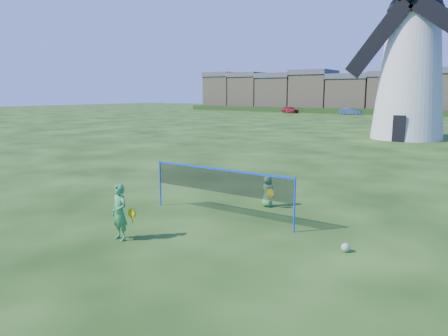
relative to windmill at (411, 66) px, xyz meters
name	(u,v)px	position (x,y,z in m)	size (l,w,h in m)	color
ground	(210,217)	(-0.24, -27.59, -6.00)	(220.00, 220.00, 0.00)	black
windmill	(411,66)	(0.00, 0.00, 0.00)	(12.05, 5.70, 17.03)	silver
badminton_net	(220,182)	(0.07, -27.45, -4.86)	(5.05, 0.05, 1.55)	blue
player_girl	(120,212)	(-0.94, -30.60, -5.25)	(0.72, 0.44, 1.50)	#3D9A51
player_boy	(268,191)	(0.67, -25.49, -5.47)	(0.66, 0.49, 1.07)	#4B9B51
play_ball	(346,248)	(4.24, -28.09, -5.89)	(0.22, 0.22, 0.22)	green
terraced_houses	(328,92)	(-23.63, 44.41, -2.00)	(58.56, 8.40, 8.39)	#9A8A67
hedge	(323,111)	(-22.24, 38.41, -5.50)	(62.00, 0.80, 1.00)	#193814
car_left	(290,110)	(-28.01, 36.15, -5.37)	(1.49, 3.70, 1.26)	maroon
car_right	(351,111)	(-16.22, 35.85, -5.39)	(1.29, 3.69, 1.22)	navy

